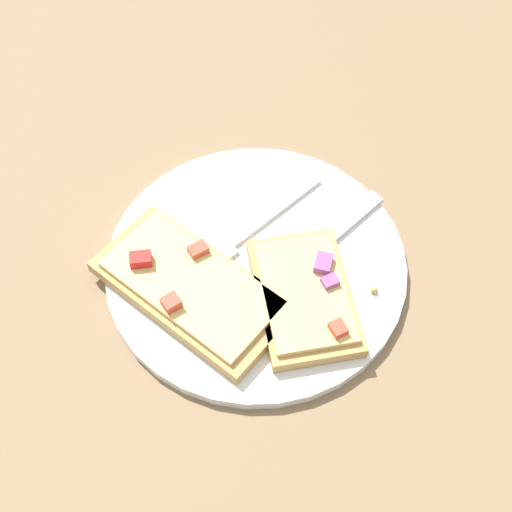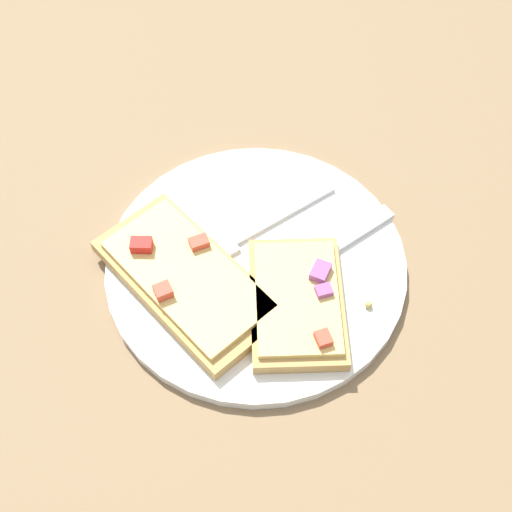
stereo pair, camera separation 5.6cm
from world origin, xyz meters
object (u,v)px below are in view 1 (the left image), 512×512
plate (256,265)px  fork (240,237)px  pizza_slice_corner (305,295)px  knife (315,250)px  pizza_slice_main (191,286)px

plate → fork: (-0.00, 0.03, 0.01)m
plate → pizza_slice_corner: (0.02, -0.06, 0.02)m
plate → knife: bearing=-17.9°
plate → pizza_slice_corner: pizza_slice_corner is taller
plate → pizza_slice_main: pizza_slice_main is taller
plate → pizza_slice_corner: bearing=-74.0°
pizza_slice_main → pizza_slice_corner: (0.09, -0.06, -0.00)m
fork → knife: bearing=125.1°
knife → pizza_slice_corner: (-0.04, -0.04, 0.01)m
knife → pizza_slice_main: size_ratio=1.08×
knife → plate: bearing=-32.3°
fork → knife: size_ratio=0.88×
knife → pizza_slice_corner: pizza_slice_corner is taller
knife → pizza_slice_main: 0.13m
pizza_slice_main → fork: bearing=-86.9°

